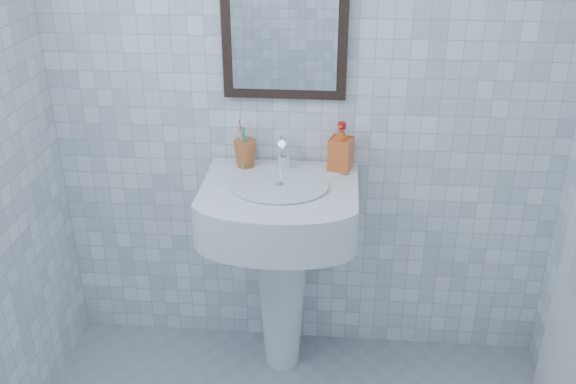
{
  "coord_description": "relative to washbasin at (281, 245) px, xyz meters",
  "views": [
    {
      "loc": [
        0.15,
        -1.35,
        2.06
      ],
      "look_at": [
        -0.04,
        0.86,
        0.97
      ],
      "focal_mm": 40.0,
      "sensor_mm": 36.0,
      "label": 1
    }
  ],
  "objects": [
    {
      "name": "toothbrush_cup",
      "position": [
        -0.16,
        0.12,
        0.37
      ],
      "size": [
        0.1,
        0.1,
        0.11
      ],
      "primitive_type": null,
      "rotation": [
        0.0,
        0.0,
        0.05
      ],
      "color": "#B95E2B",
      "rests_on": "washbasin"
    },
    {
      "name": "wall_mirror",
      "position": [
        0.0,
        0.19,
        0.9
      ],
      "size": [
        0.5,
        0.04,
        0.62
      ],
      "color": "black",
      "rests_on": "wall_back"
    },
    {
      "name": "wall_back",
      "position": [
        0.09,
        0.21,
        0.6
      ],
      "size": [
        2.2,
        0.02,
        2.5
      ],
      "primitive_type": "cube",
      "color": "white",
      "rests_on": "ground"
    },
    {
      "name": "faucet",
      "position": [
        0.0,
        0.11,
        0.37
      ],
      "size": [
        0.06,
        0.13,
        0.15
      ],
      "color": "white",
      "rests_on": "washbasin"
    },
    {
      "name": "soap_dispenser",
      "position": [
        0.24,
        0.13,
        0.41
      ],
      "size": [
        0.11,
        0.11,
        0.2
      ],
      "primitive_type": "imported",
      "rotation": [
        0.0,
        0.0,
        -0.27
      ],
      "color": "red",
      "rests_on": "washbasin"
    },
    {
      "name": "washbasin",
      "position": [
        0.0,
        0.0,
        0.0
      ],
      "size": [
        0.63,
        0.46,
        0.96
      ],
      "color": "white",
      "rests_on": "ground"
    }
  ]
}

